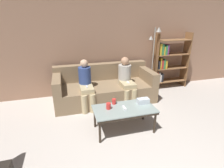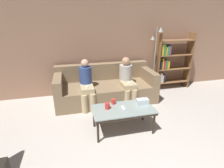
{
  "view_description": "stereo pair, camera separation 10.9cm",
  "coord_description": "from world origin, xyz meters",
  "px_view_note": "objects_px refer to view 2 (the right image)",
  "views": [
    {
      "loc": [
        -0.89,
        -0.79,
        1.97
      ],
      "look_at": [
        0.0,
        2.42,
        0.68
      ],
      "focal_mm": 28.0,
      "sensor_mm": 36.0,
      "label": 1
    },
    {
      "loc": [
        -0.79,
        -0.82,
        1.97
      ],
      "look_at": [
        0.0,
        2.42,
        0.68
      ],
      "focal_mm": 28.0,
      "sensor_mm": 36.0,
      "label": 2
    }
  ],
  "objects_px": {
    "couch": "(105,88)",
    "cup_near_right": "(107,106)",
    "cup_near_left": "(113,101)",
    "standing_lamp": "(156,54)",
    "coffee_table": "(123,111)",
    "tissue_box": "(142,101)",
    "seated_person_left_end": "(86,83)",
    "game_remote": "(123,108)",
    "bookshelf": "(168,62)",
    "seated_person_mid_left": "(127,79)"
  },
  "relations": [
    {
      "from": "cup_near_right",
      "to": "game_remote",
      "type": "relative_size",
      "value": 0.73
    },
    {
      "from": "tissue_box",
      "to": "standing_lamp",
      "type": "height_order",
      "value": "standing_lamp"
    },
    {
      "from": "cup_near_left",
      "to": "seated_person_left_end",
      "type": "xyz_separation_m",
      "value": [
        -0.4,
        0.89,
        0.07
      ]
    },
    {
      "from": "game_remote",
      "to": "bookshelf",
      "type": "bearing_deg",
      "value": 42.51
    },
    {
      "from": "tissue_box",
      "to": "cup_near_left",
      "type": "bearing_deg",
      "value": 166.63
    },
    {
      "from": "tissue_box",
      "to": "coffee_table",
      "type": "bearing_deg",
      "value": -168.01
    },
    {
      "from": "standing_lamp",
      "to": "seated_person_left_end",
      "type": "bearing_deg",
      "value": -166.97
    },
    {
      "from": "cup_near_left",
      "to": "standing_lamp",
      "type": "bearing_deg",
      "value": 42.07
    },
    {
      "from": "couch",
      "to": "cup_near_right",
      "type": "distance_m",
      "value": 1.32
    },
    {
      "from": "tissue_box",
      "to": "bookshelf",
      "type": "height_order",
      "value": "bookshelf"
    },
    {
      "from": "couch",
      "to": "game_remote",
      "type": "bearing_deg",
      "value": -87.94
    },
    {
      "from": "tissue_box",
      "to": "seated_person_mid_left",
      "type": "distance_m",
      "value": 1.04
    },
    {
      "from": "tissue_box",
      "to": "bookshelf",
      "type": "distance_m",
      "value": 2.16
    },
    {
      "from": "bookshelf",
      "to": "seated_person_mid_left",
      "type": "relative_size",
      "value": 1.44
    },
    {
      "from": "seated_person_mid_left",
      "to": "tissue_box",
      "type": "bearing_deg",
      "value": -91.94
    },
    {
      "from": "game_remote",
      "to": "seated_person_left_end",
      "type": "relative_size",
      "value": 0.14
    },
    {
      "from": "couch",
      "to": "seated_person_left_end",
      "type": "relative_size",
      "value": 2.2
    },
    {
      "from": "seated_person_left_end",
      "to": "cup_near_right",
      "type": "bearing_deg",
      "value": -76.34
    },
    {
      "from": "game_remote",
      "to": "bookshelf",
      "type": "xyz_separation_m",
      "value": [
        1.83,
        1.68,
        0.32
      ]
    },
    {
      "from": "cup_near_left",
      "to": "bookshelf",
      "type": "bearing_deg",
      "value": 36.84
    },
    {
      "from": "game_remote",
      "to": "standing_lamp",
      "type": "height_order",
      "value": "standing_lamp"
    },
    {
      "from": "coffee_table",
      "to": "bookshelf",
      "type": "distance_m",
      "value": 2.51
    },
    {
      "from": "cup_near_right",
      "to": "tissue_box",
      "type": "height_order",
      "value": "tissue_box"
    },
    {
      "from": "cup_near_left",
      "to": "tissue_box",
      "type": "xyz_separation_m",
      "value": [
        0.53,
        -0.13,
        0.0
      ]
    },
    {
      "from": "standing_lamp",
      "to": "seated_person_mid_left",
      "type": "bearing_deg",
      "value": -155.18
    },
    {
      "from": "coffee_table",
      "to": "seated_person_mid_left",
      "type": "height_order",
      "value": "seated_person_mid_left"
    },
    {
      "from": "cup_near_left",
      "to": "cup_near_right",
      "type": "bearing_deg",
      "value": -133.58
    },
    {
      "from": "coffee_table",
      "to": "tissue_box",
      "type": "distance_m",
      "value": 0.42
    },
    {
      "from": "game_remote",
      "to": "bookshelf",
      "type": "distance_m",
      "value": 2.5
    },
    {
      "from": "couch",
      "to": "cup_near_left",
      "type": "distance_m",
      "value": 1.15
    },
    {
      "from": "cup_near_right",
      "to": "bookshelf",
      "type": "bearing_deg",
      "value": 37.59
    },
    {
      "from": "game_remote",
      "to": "seated_person_mid_left",
      "type": "relative_size",
      "value": 0.14
    },
    {
      "from": "bookshelf",
      "to": "standing_lamp",
      "type": "distance_m",
      "value": 0.58
    },
    {
      "from": "couch",
      "to": "standing_lamp",
      "type": "xyz_separation_m",
      "value": [
        1.39,
        0.19,
        0.75
      ]
    },
    {
      "from": "cup_near_right",
      "to": "tissue_box",
      "type": "relative_size",
      "value": 0.5
    },
    {
      "from": "seated_person_left_end",
      "to": "seated_person_mid_left",
      "type": "bearing_deg",
      "value": 0.75
    },
    {
      "from": "coffee_table",
      "to": "cup_near_right",
      "type": "xyz_separation_m",
      "value": [
        -0.27,
        0.06,
        0.1
      ]
    },
    {
      "from": "standing_lamp",
      "to": "game_remote",
      "type": "bearing_deg",
      "value": -131.1
    },
    {
      "from": "cup_near_right",
      "to": "standing_lamp",
      "type": "xyz_separation_m",
      "value": [
        1.61,
        1.48,
        0.55
      ]
    },
    {
      "from": "seated_person_left_end",
      "to": "tissue_box",
      "type": "bearing_deg",
      "value": -47.74
    },
    {
      "from": "cup_near_left",
      "to": "tissue_box",
      "type": "relative_size",
      "value": 0.46
    },
    {
      "from": "cup_near_left",
      "to": "game_remote",
      "type": "height_order",
      "value": "cup_near_left"
    },
    {
      "from": "couch",
      "to": "bookshelf",
      "type": "distance_m",
      "value": 1.96
    },
    {
      "from": "cup_near_right",
      "to": "game_remote",
      "type": "bearing_deg",
      "value": -11.76
    },
    {
      "from": "coffee_table",
      "to": "bookshelf",
      "type": "bearing_deg",
      "value": 42.51
    },
    {
      "from": "tissue_box",
      "to": "bookshelf",
      "type": "xyz_separation_m",
      "value": [
        1.43,
        1.59,
        0.28
      ]
    },
    {
      "from": "game_remote",
      "to": "seated_person_left_end",
      "type": "bearing_deg",
      "value": 115.61
    },
    {
      "from": "cup_near_right",
      "to": "tissue_box",
      "type": "bearing_deg",
      "value": 2.31
    },
    {
      "from": "couch",
      "to": "standing_lamp",
      "type": "height_order",
      "value": "standing_lamp"
    },
    {
      "from": "cup_near_right",
      "to": "cup_near_left",
      "type": "bearing_deg",
      "value": 46.42
    }
  ]
}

